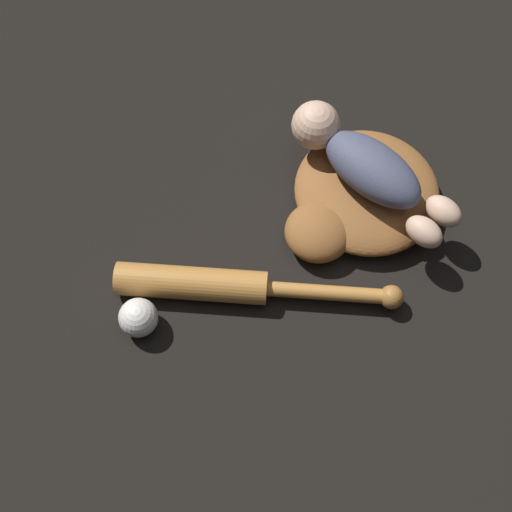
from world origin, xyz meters
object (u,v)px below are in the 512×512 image
Objects in this scene: baseball at (138,318)px; baby_figure at (364,163)px; baseball_bat at (223,285)px; baseball_glove at (359,198)px.

baby_figure is at bearing -113.00° from baseball.
baseball_bat is at bearing 72.08° from baby_figure.
baseball reaches higher than baseball_bat.
baby_figure reaches higher than baseball_glove.
baseball_glove is 1.01× the size of baby_figure.
baseball is at bearing 64.26° from baseball_glove.
baby_figure is 0.78× the size of baseball_bat.
baseball_glove is at bearing 119.20° from baby_figure.
baseball is (0.09, 0.13, 0.00)m from baseball_bat.
baseball_glove is 0.47m from baseball.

